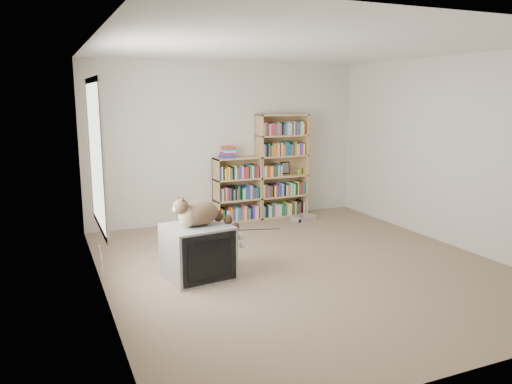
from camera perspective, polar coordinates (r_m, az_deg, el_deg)
name	(u,v)px	position (r m, az deg, el deg)	size (l,w,h in m)	color
floor	(302,266)	(5.99, 5.32, -8.40)	(4.50, 5.00, 0.01)	gray
wall_back	(228,142)	(7.97, -3.21, 5.70)	(4.50, 0.02, 2.50)	beige
wall_front	(481,205)	(3.75, 24.33, -1.35)	(4.50, 0.02, 2.50)	beige
wall_left	(98,173)	(5.02, -17.57, 2.05)	(0.02, 5.00, 2.50)	beige
wall_right	(455,152)	(7.06, 21.79, 4.24)	(0.02, 5.00, 2.50)	beige
ceiling	(306,47)	(5.68, 5.79, 16.14)	(4.50, 5.00, 0.02)	white
window	(96,155)	(5.20, -17.77, 4.00)	(0.02, 1.22, 1.52)	white
crt_tv	(197,251)	(5.57, -6.70, -6.76)	(0.75, 0.70, 0.59)	gray
cat	(205,216)	(5.47, -5.87, -2.79)	(0.79, 0.51, 0.58)	#3A2717
bookcase_tall	(281,168)	(8.24, 2.92, 2.76)	(0.84, 0.30, 1.69)	tan
bookcase_short	(237,191)	(7.98, -2.18, 0.09)	(0.75, 0.30, 1.03)	tan
book_stack	(228,152)	(7.84, -3.26, 4.59)	(0.21, 0.27, 0.17)	#BD3E19
green_mug	(299,171)	(8.38, 4.95, 2.38)	(0.08, 0.08, 0.09)	#72A32E
framed_print	(285,168)	(8.36, 3.34, 2.78)	(0.15, 0.01, 0.21)	black
dvd_player	(304,218)	(8.08, 5.50, -2.96)	(0.36, 0.26, 0.08)	silver
wall_outlet	(100,251)	(5.70, -17.43, -6.51)	(0.01, 0.08, 0.13)	silver
floor_cables	(240,237)	(7.13, -1.81, -5.14)	(1.20, 0.70, 0.01)	black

